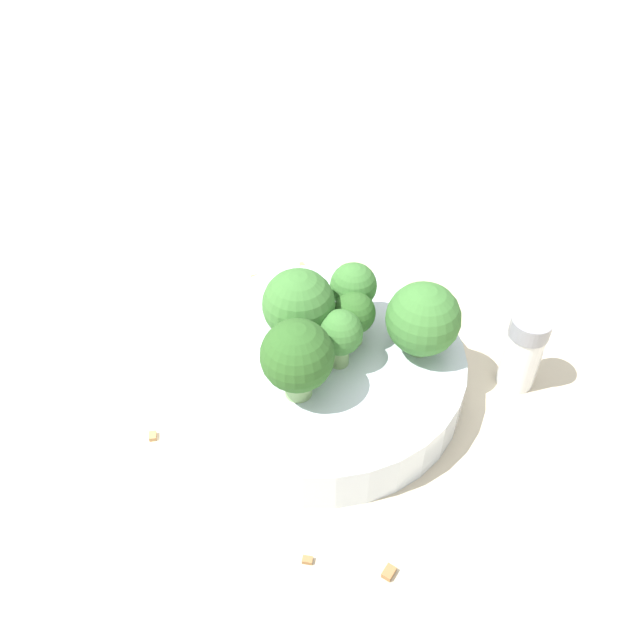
# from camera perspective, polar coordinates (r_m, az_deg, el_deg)

# --- Properties ---
(ground_plane) EXTENTS (3.00, 3.00, 0.00)m
(ground_plane) POSITION_cam_1_polar(r_m,az_deg,el_deg) (0.50, -0.00, -5.96)
(ground_plane) COLOR beige
(bowl) EXTENTS (0.22, 0.22, 0.04)m
(bowl) POSITION_cam_1_polar(r_m,az_deg,el_deg) (0.49, -0.00, -4.53)
(bowl) COLOR silver
(bowl) RESTS_ON ground_plane
(broccoli_floret_0) EXTENTS (0.06, 0.06, 0.06)m
(broccoli_floret_0) POSITION_cam_1_polar(r_m,az_deg,el_deg) (0.46, 9.41, 0.04)
(broccoli_floret_0) COLOR #8EB770
(broccoli_floret_0) RESTS_ON bowl
(broccoli_floret_1) EXTENTS (0.05, 0.05, 0.07)m
(broccoli_floret_1) POSITION_cam_1_polar(r_m,az_deg,el_deg) (0.46, -1.95, 1.29)
(broccoli_floret_1) COLOR #84AD66
(broccoli_floret_1) RESTS_ON bowl
(broccoli_floret_2) EXTENTS (0.03, 0.03, 0.05)m
(broccoli_floret_2) POSITION_cam_1_polar(r_m,az_deg,el_deg) (0.45, 1.81, -1.35)
(broccoli_floret_2) COLOR #84AD66
(broccoli_floret_2) RESTS_ON bowl
(broccoli_floret_3) EXTENTS (0.04, 0.04, 0.05)m
(broccoli_floret_3) POSITION_cam_1_polar(r_m,az_deg,el_deg) (0.48, 3.06, 2.86)
(broccoli_floret_3) COLOR #84AD66
(broccoli_floret_3) RESTS_ON bowl
(broccoli_floret_4) EXTENTS (0.03, 0.03, 0.05)m
(broccoli_floret_4) POSITION_cam_1_polar(r_m,az_deg,el_deg) (0.47, 2.92, 0.68)
(broccoli_floret_4) COLOR #7A9E5B
(broccoli_floret_4) RESTS_ON bowl
(broccoli_floret_5) EXTENTS (0.05, 0.05, 0.06)m
(broccoli_floret_5) POSITION_cam_1_polar(r_m,az_deg,el_deg) (0.42, -2.09, -3.45)
(broccoli_floret_5) COLOR #8EB770
(broccoli_floret_5) RESTS_ON bowl
(pepper_shaker) EXTENTS (0.03, 0.03, 0.07)m
(pepper_shaker) POSITION_cam_1_polar(r_m,az_deg,el_deg) (0.51, 18.07, -2.74)
(pepper_shaker) COLOR silver
(pepper_shaker) RESTS_ON ground_plane
(almond_crumb_0) EXTENTS (0.01, 0.01, 0.01)m
(almond_crumb_0) POSITION_cam_1_polar(r_m,az_deg,el_deg) (0.48, -15.08, -10.08)
(almond_crumb_0) COLOR #AD7F4C
(almond_crumb_0) RESTS_ON ground_plane
(almond_crumb_1) EXTENTS (0.01, 0.01, 0.01)m
(almond_crumb_1) POSITION_cam_1_polar(r_m,az_deg,el_deg) (0.62, -1.67, 5.16)
(almond_crumb_1) COLOR tan
(almond_crumb_1) RESTS_ON ground_plane
(almond_crumb_2) EXTENTS (0.01, 0.01, 0.01)m
(almond_crumb_2) POSITION_cam_1_polar(r_m,az_deg,el_deg) (0.60, -5.89, 3.99)
(almond_crumb_2) COLOR #AD7F4C
(almond_crumb_2) RESTS_ON ground_plane
(almond_crumb_3) EXTENTS (0.01, 0.01, 0.01)m
(almond_crumb_3) POSITION_cam_1_polar(r_m,az_deg,el_deg) (0.41, 6.34, -21.82)
(almond_crumb_3) COLOR olive
(almond_crumb_3) RESTS_ON ground_plane
(almond_crumb_4) EXTENTS (0.01, 0.01, 0.01)m
(almond_crumb_4) POSITION_cam_1_polar(r_m,az_deg,el_deg) (0.42, -1.16, -20.99)
(almond_crumb_4) COLOR olive
(almond_crumb_4) RESTS_ON ground_plane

